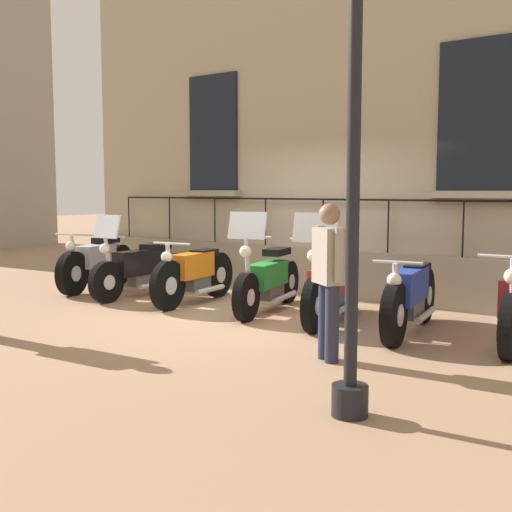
# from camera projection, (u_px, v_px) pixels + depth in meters

# --- Properties ---
(ground_plane) EXTENTS (60.00, 60.00, 0.00)m
(ground_plane) POSITION_uv_depth(u_px,v_px,m) (252.00, 314.00, 8.83)
(ground_plane) COLOR #9E7A5B
(building_facade) EXTENTS (0.82, 10.71, 7.80)m
(building_facade) POSITION_uv_depth(u_px,v_px,m) (338.00, 60.00, 10.28)
(building_facade) COLOR tan
(building_facade) RESTS_ON ground_plane
(motorcycle_silver) EXTENTS (2.08, 0.90, 1.00)m
(motorcycle_silver) POSITION_uv_depth(u_px,v_px,m) (97.00, 263.00, 10.99)
(motorcycle_silver) COLOR black
(motorcycle_silver) RESTS_ON ground_plane
(motorcycle_black) EXTENTS (2.18, 0.57, 1.33)m
(motorcycle_black) POSITION_uv_depth(u_px,v_px,m) (141.00, 269.00, 10.28)
(motorcycle_black) COLOR black
(motorcycle_black) RESTS_ON ground_plane
(motorcycle_orange) EXTENTS (2.04, 0.63, 0.97)m
(motorcycle_orange) POSITION_uv_depth(u_px,v_px,m) (194.00, 274.00, 9.61)
(motorcycle_orange) COLOR black
(motorcycle_orange) RESTS_ON ground_plane
(motorcycle_green) EXTENTS (2.15, 0.77, 1.42)m
(motorcycle_green) POSITION_uv_depth(u_px,v_px,m) (268.00, 280.00, 8.99)
(motorcycle_green) COLOR black
(motorcycle_green) RESTS_ON ground_plane
(motorcycle_red) EXTENTS (2.08, 0.75, 1.44)m
(motorcycle_red) POSITION_uv_depth(u_px,v_px,m) (331.00, 286.00, 8.28)
(motorcycle_red) COLOR black
(motorcycle_red) RESTS_ON ground_plane
(motorcycle_blue) EXTENTS (2.16, 0.62, 0.94)m
(motorcycle_blue) POSITION_uv_depth(u_px,v_px,m) (410.00, 297.00, 7.61)
(motorcycle_blue) COLOR black
(motorcycle_blue) RESTS_ON ground_plane
(pedestrian_standing) EXTENTS (0.39, 0.45, 1.58)m
(pedestrian_standing) POSITION_uv_depth(u_px,v_px,m) (329.00, 274.00, 6.35)
(pedestrian_standing) COLOR #23283D
(pedestrian_standing) RESTS_ON ground_plane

